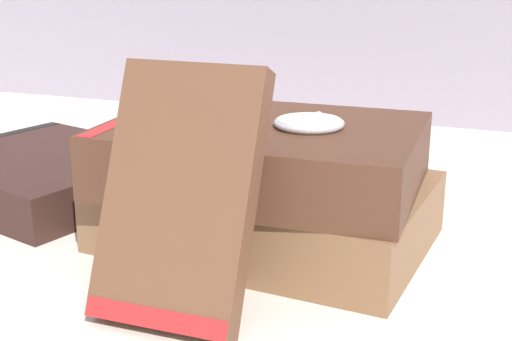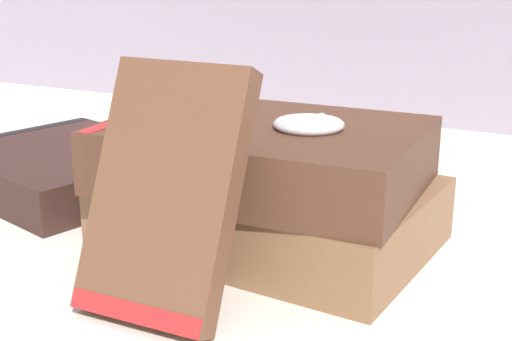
{
  "view_description": "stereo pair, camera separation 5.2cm",
  "coord_description": "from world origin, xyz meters",
  "px_view_note": "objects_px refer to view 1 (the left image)",
  "views": [
    {
      "loc": [
        0.17,
        -0.47,
        0.22
      ],
      "look_at": [
        -0.0,
        0.0,
        0.06
      ],
      "focal_mm": 50.0,
      "sensor_mm": 36.0,
      "label": 1
    },
    {
      "loc": [
        0.22,
        -0.45,
        0.22
      ],
      "look_at": [
        -0.0,
        0.0,
        0.06
      ],
      "focal_mm": 50.0,
      "sensor_mm": 36.0,
      "label": 2
    }
  ],
  "objects_px": {
    "book_flat_top": "(262,154)",
    "book_leaning_front": "(179,203)",
    "book_flat_bottom": "(267,210)",
    "book_side_left": "(42,173)",
    "pocket_watch": "(309,123)"
  },
  "relations": [
    {
      "from": "book_flat_bottom",
      "to": "book_flat_top",
      "type": "relative_size",
      "value": 1.1
    },
    {
      "from": "book_leaning_front",
      "to": "book_side_left",
      "type": "bearing_deg",
      "value": 143.92
    },
    {
      "from": "book_leaning_front",
      "to": "book_flat_bottom",
      "type": "bearing_deg",
      "value": 84.75
    },
    {
      "from": "book_flat_top",
      "to": "book_side_left",
      "type": "xyz_separation_m",
      "value": [
        -0.24,
        0.05,
        -0.05
      ]
    },
    {
      "from": "book_side_left",
      "to": "book_leaning_front",
      "type": "relative_size",
      "value": 1.54
    },
    {
      "from": "book_flat_bottom",
      "to": "book_side_left",
      "type": "distance_m",
      "value": 0.24
    },
    {
      "from": "book_flat_bottom",
      "to": "book_leaning_front",
      "type": "distance_m",
      "value": 0.14
    },
    {
      "from": "book_leaning_front",
      "to": "pocket_watch",
      "type": "xyz_separation_m",
      "value": [
        0.05,
        0.12,
        0.03
      ]
    },
    {
      "from": "book_flat_bottom",
      "to": "book_flat_top",
      "type": "bearing_deg",
      "value": -88.97
    },
    {
      "from": "book_flat_top",
      "to": "book_leaning_front",
      "type": "xyz_separation_m",
      "value": [
        -0.01,
        -0.12,
        -0.0
      ]
    },
    {
      "from": "pocket_watch",
      "to": "book_side_left",
      "type": "bearing_deg",
      "value": 170.47
    },
    {
      "from": "book_flat_top",
      "to": "book_leaning_front",
      "type": "relative_size",
      "value": 1.49
    },
    {
      "from": "book_side_left",
      "to": "pocket_watch",
      "type": "relative_size",
      "value": 4.36
    },
    {
      "from": "pocket_watch",
      "to": "book_flat_bottom",
      "type": "bearing_deg",
      "value": 165.76
    },
    {
      "from": "book_flat_bottom",
      "to": "pocket_watch",
      "type": "distance_m",
      "value": 0.08
    }
  ]
}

